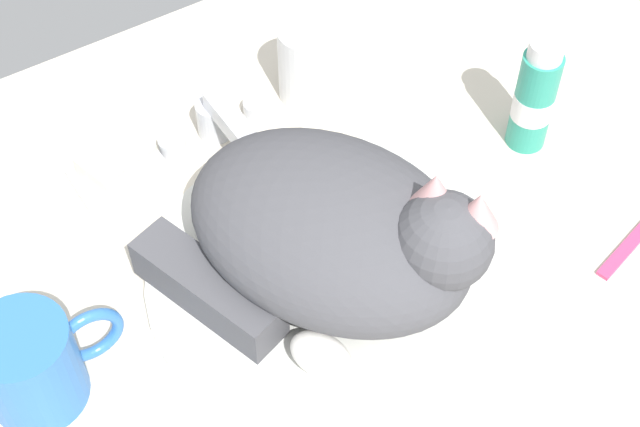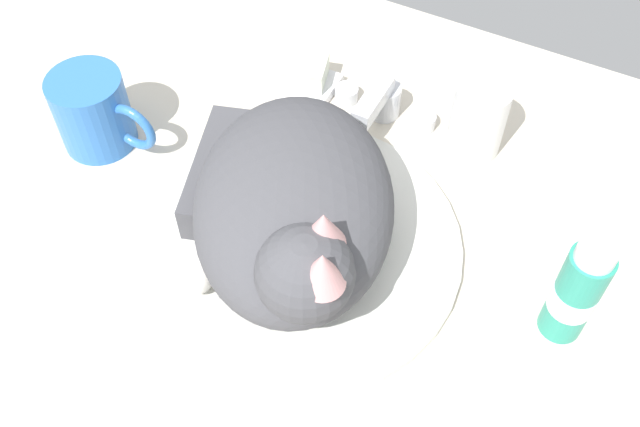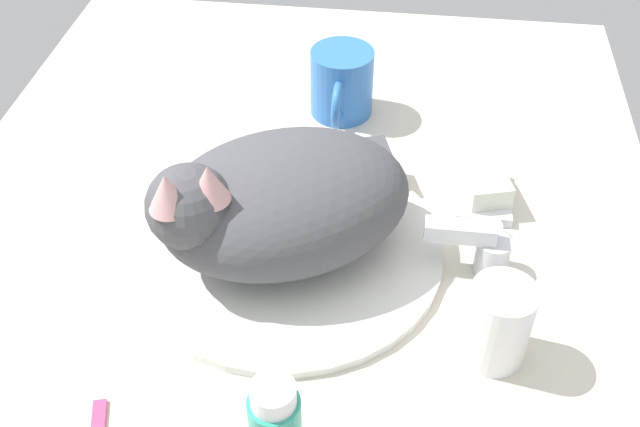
% 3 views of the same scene
% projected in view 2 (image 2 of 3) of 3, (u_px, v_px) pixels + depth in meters
% --- Properties ---
extents(ground_plane, '(1.10, 0.83, 0.03)m').
position_uv_depth(ground_plane, '(296.00, 255.00, 0.76)').
color(ground_plane, beige).
extents(sink_basin, '(0.33, 0.33, 0.01)m').
position_uv_depth(sink_basin, '(296.00, 244.00, 0.74)').
color(sink_basin, silver).
rests_on(sink_basin, ground_plane).
extents(faucet, '(0.13, 0.09, 0.06)m').
position_uv_depth(faucet, '(382.00, 102.00, 0.83)').
color(faucet, silver).
rests_on(faucet, ground_plane).
extents(cat, '(0.29, 0.32, 0.15)m').
position_uv_depth(cat, '(291.00, 210.00, 0.68)').
color(cat, '#4C4C51').
rests_on(cat, sink_basin).
extents(coffee_mug, '(0.12, 0.08, 0.09)m').
position_uv_depth(coffee_mug, '(95.00, 112.00, 0.80)').
color(coffee_mug, '#3372C6').
rests_on(coffee_mug, ground_plane).
extents(rinse_cup, '(0.06, 0.06, 0.09)m').
position_uv_depth(rinse_cup, '(478.00, 119.00, 0.79)').
color(rinse_cup, white).
rests_on(rinse_cup, ground_plane).
extents(soap_dish, '(0.09, 0.06, 0.01)m').
position_uv_depth(soap_dish, '(299.00, 83.00, 0.88)').
color(soap_dish, white).
rests_on(soap_dish, ground_plane).
extents(soap_bar, '(0.08, 0.06, 0.03)m').
position_uv_depth(soap_bar, '(298.00, 70.00, 0.87)').
color(soap_bar, silver).
rests_on(soap_bar, soap_dish).
extents(toothpaste_bottle, '(0.04, 0.04, 0.13)m').
position_uv_depth(toothpaste_bottle, '(576.00, 292.00, 0.64)').
color(toothpaste_bottle, teal).
rests_on(toothpaste_bottle, ground_plane).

